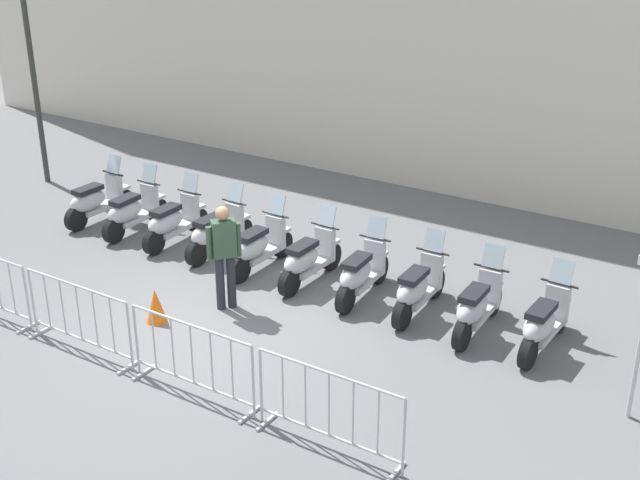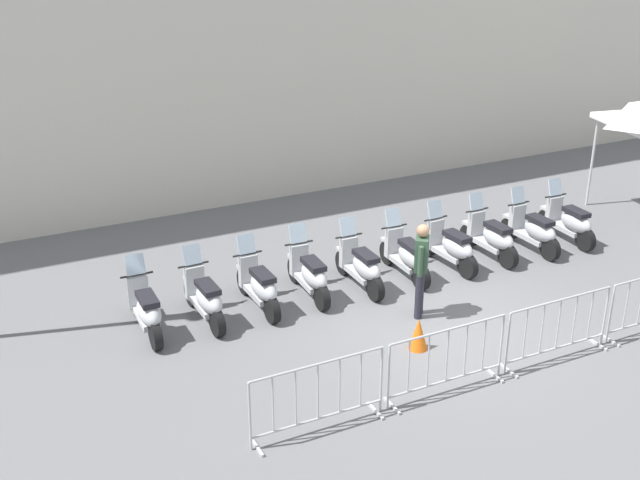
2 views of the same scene
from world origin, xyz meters
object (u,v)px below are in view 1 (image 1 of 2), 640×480
object	(u,v)px
motorcycle_5	(308,259)
motorcycle_9	(544,323)
street_lamp	(26,23)
motorcycle_1	(132,211)
motorcycle_8	(477,306)
barrier_segment_2	(192,360)
barrier_segment_3	(329,411)
barrier_segment_1	(79,318)
motorcycle_4	(258,247)
motorcycle_0	(96,201)
traffic_cone	(156,306)
officer_near_row_end	(224,251)
motorcycle_7	(418,288)
motorcycle_6	(361,273)
motorcycle_2	(173,222)
motorcycle_3	(216,232)

from	to	relation	value
motorcycle_5	motorcycle_9	distance (m)	4.06
motorcycle_9	street_lamp	xyz separation A→B (m)	(-11.93, -1.25, 3.06)
motorcycle_1	motorcycle_8	bearing A→B (deg)	11.13
barrier_segment_2	barrier_segment_3	bearing A→B (deg)	11.82
motorcycle_9	barrier_segment_1	size ratio (longest dim) A/B	0.87
motorcycle_4	motorcycle_9	xyz separation A→B (m)	(4.96, 1.04, 0.00)
motorcycle_0	traffic_cone	xyz separation A→B (m)	(4.24, -1.59, -0.18)
motorcycle_0	officer_near_row_end	size ratio (longest dim) A/B	0.99
motorcycle_4	motorcycle_7	xyz separation A→B (m)	(2.97, 0.66, 0.00)
motorcycle_6	barrier_segment_3	world-z (taller)	motorcycle_6
motorcycle_5	officer_near_row_end	bearing A→B (deg)	-101.95
barrier_segment_2	officer_near_row_end	size ratio (longest dim) A/B	1.14
barrier_segment_3	motorcycle_9	bearing A→B (deg)	80.30
street_lamp	motorcycle_6	bearing A→B (deg)	4.14
motorcycle_8	motorcycle_9	size ratio (longest dim) A/B	0.99
motorcycle_8	barrier_segment_1	world-z (taller)	motorcycle_8
motorcycle_1	motorcycle_4	size ratio (longest dim) A/B	0.99
motorcycle_7	motorcycle_9	distance (m)	2.02
motorcycle_1	motorcycle_6	xyz separation A→B (m)	(4.97, 1.01, 0.00)
motorcycle_7	officer_near_row_end	distance (m)	3.07
traffic_cone	motorcycle_1	bearing A→B (deg)	151.33
motorcycle_5	barrier_segment_1	size ratio (longest dim) A/B	0.87
motorcycle_2	motorcycle_7	distance (m)	5.07
motorcycle_0	motorcycle_8	size ratio (longest dim) A/B	1.01
motorcycle_7	traffic_cone	xyz separation A→B (m)	(-2.72, -3.00, -0.18)
motorcycle_0	motorcycle_8	world-z (taller)	same
motorcycle_5	officer_near_row_end	distance (m)	1.64
barrier_segment_1	motorcycle_6	bearing A→B (deg)	66.08
motorcycle_8	traffic_cone	bearing A→B (deg)	-139.92
motorcycle_2	traffic_cone	size ratio (longest dim) A/B	3.11
motorcycle_1	officer_near_row_end	world-z (taller)	officer_near_row_end
motorcycle_5	barrier_segment_1	world-z (taller)	motorcycle_5
motorcycle_6	officer_near_row_end	world-z (taller)	officer_near_row_end
motorcycle_0	barrier_segment_3	world-z (taller)	motorcycle_0
motorcycle_6	street_lamp	bearing A→B (deg)	-175.86
motorcycle_9	motorcycle_1	bearing A→B (deg)	-168.55
motorcycle_3	barrier_segment_2	xyz separation A→B (m)	(3.27, -3.06, 0.07)
motorcycle_5	barrier_segment_3	bearing A→B (deg)	-41.70
barrier_segment_1	street_lamp	xyz separation A→B (m)	(-7.16, 3.39, 2.99)
motorcycle_7	traffic_cone	world-z (taller)	motorcycle_7
officer_near_row_end	motorcycle_9	bearing A→B (deg)	28.40
motorcycle_4	motorcycle_1	bearing A→B (deg)	-169.17
motorcycle_6	officer_near_row_end	distance (m)	2.24
motorcycle_5	officer_near_row_end	size ratio (longest dim) A/B	0.99
motorcycle_3	motorcycle_9	xyz separation A→B (m)	(5.98, 1.14, 0.00)
barrier_segment_1	motorcycle_4	bearing A→B (deg)	93.12
motorcycle_1	motorcycle_4	bearing A→B (deg)	10.83
motorcycle_5	motorcycle_8	size ratio (longest dim) A/B	1.01
motorcycle_3	barrier_segment_1	bearing A→B (deg)	-70.85
motorcycle_1	street_lamp	size ratio (longest dim) A/B	0.29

